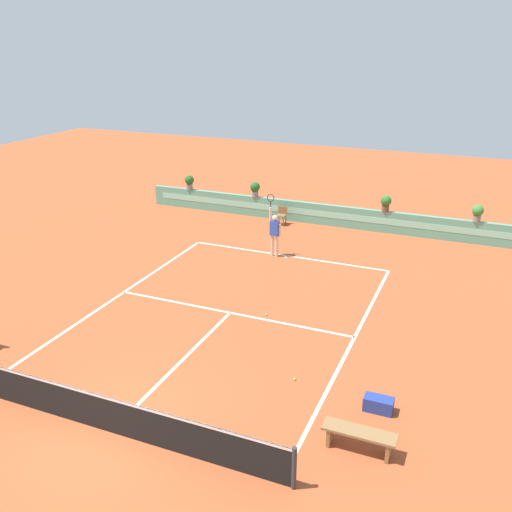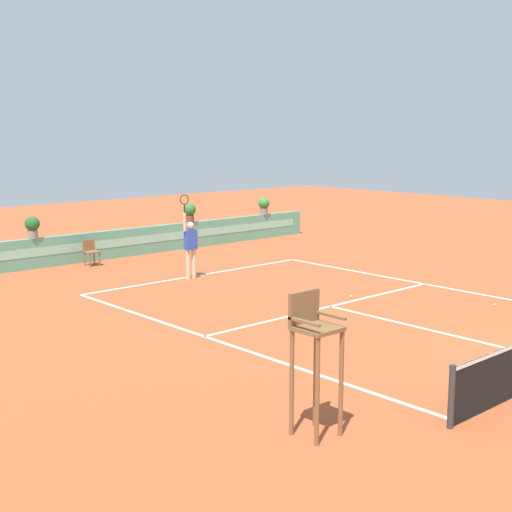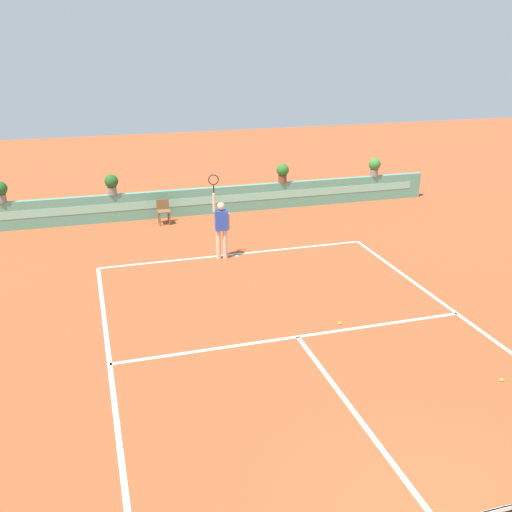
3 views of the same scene
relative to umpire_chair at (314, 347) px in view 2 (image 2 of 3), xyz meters
The scene contains 11 objects.
ground_plane 7.84m from the umpire_chair, 37.83° to the left, with size 60.00×60.00×0.00m, color #A84C28.
court_lines 8.29m from the umpire_chair, 41.80° to the left, with size 8.32×11.94×0.01m.
back_wall_barrier 16.33m from the umpire_chair, 68.03° to the left, with size 18.00×0.21×1.00m.
umpire_chair is the anchor object (origin of this frame).
ball_kid_chair 15.09m from the umpire_chair, 72.84° to the left, with size 0.44×0.44×0.85m.
tennis_player 11.83m from the umpire_chair, 61.67° to the left, with size 0.62×0.25×2.58m.
tennis_ball_near_baseline 9.14m from the umpire_chair, 36.77° to the left, with size 0.07×0.07×0.07m, color #CCE033.
tennis_ball_mid_court 9.67m from the umpire_chair, 13.98° to the left, with size 0.07×0.07×0.07m, color #CCE033.
potted_plant_left 15.38m from the umpire_chair, 79.62° to the left, with size 0.48×0.48×0.72m.
potted_plant_right 17.67m from the umpire_chair, 58.85° to the left, with size 0.48×0.48×0.72m.
potted_plant_far_right 19.96m from the umpire_chair, 49.29° to the left, with size 0.48×0.48×0.72m.
Camera 2 is at (-13.51, -5.66, 4.44)m, focal length 50.54 mm.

